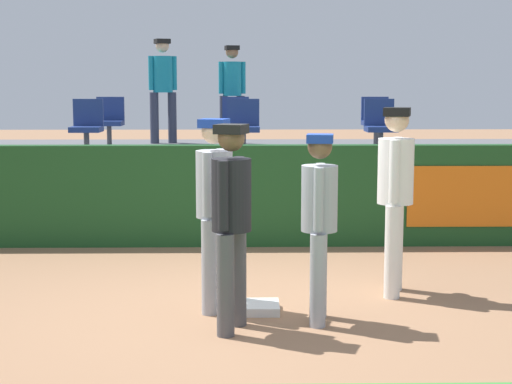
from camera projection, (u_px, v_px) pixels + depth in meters
ground_plane at (237, 316)px, 7.36m from camera, size 60.00×60.00×0.00m
first_base at (258, 307)px, 7.51m from camera, size 0.40×0.40×0.08m
player_fielder_home at (396, 187)px, 8.02m from camera, size 0.46×0.55×1.89m
player_runner_visitor at (214, 200)px, 7.45m from camera, size 0.42×0.49×1.81m
player_coach_visitor at (319, 214)px, 7.07m from camera, size 0.36×0.47×1.69m
player_umpire at (232, 213)px, 6.81m from camera, size 0.43×0.48×1.79m
field_wall at (239, 196)px, 10.50m from camera, size 18.00×0.26×1.33m
bleacher_platform at (239, 182)px, 13.06m from camera, size 18.00×4.80×1.06m
seat_front_center at (243, 124)px, 11.81m from camera, size 0.48×0.44×0.84m
seat_back_center at (236, 119)px, 13.59m from camera, size 0.46×0.44×0.84m
seat_back_right at (376, 119)px, 13.63m from camera, size 0.46×0.44×0.84m
seat_front_left at (87, 124)px, 11.77m from camera, size 0.44×0.44×0.84m
seat_front_right at (380, 124)px, 11.84m from camera, size 0.44×0.44×0.84m
seat_back_left at (110, 119)px, 13.55m from camera, size 0.47×0.44×0.84m
spectator_hooded at (232, 87)px, 14.11m from camera, size 0.48×0.39×1.72m
spectator_capped at (163, 83)px, 14.22m from camera, size 0.49×0.45×1.85m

